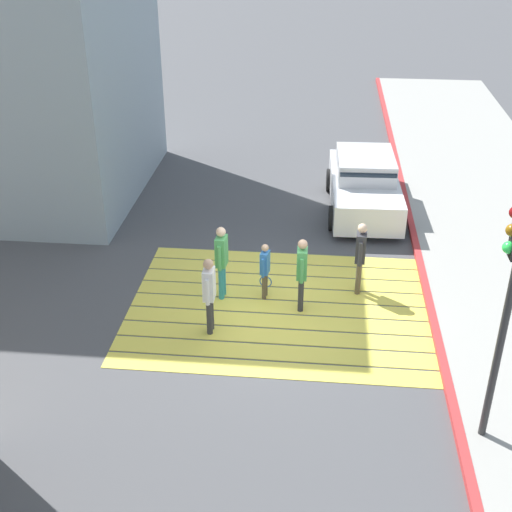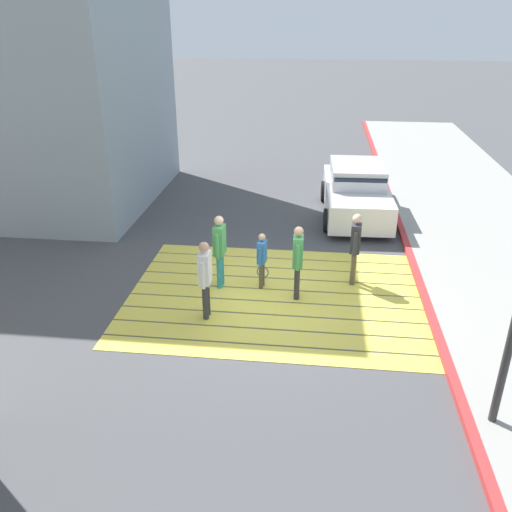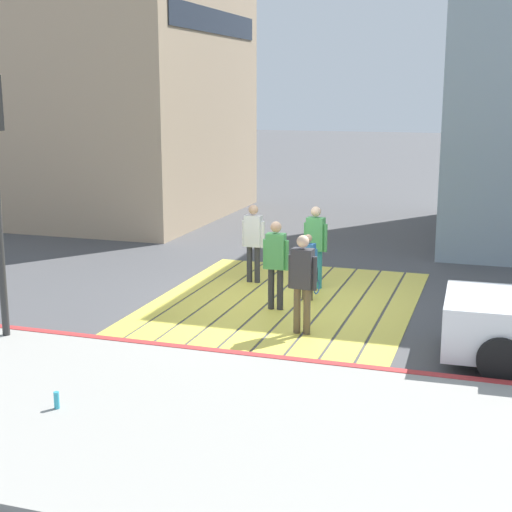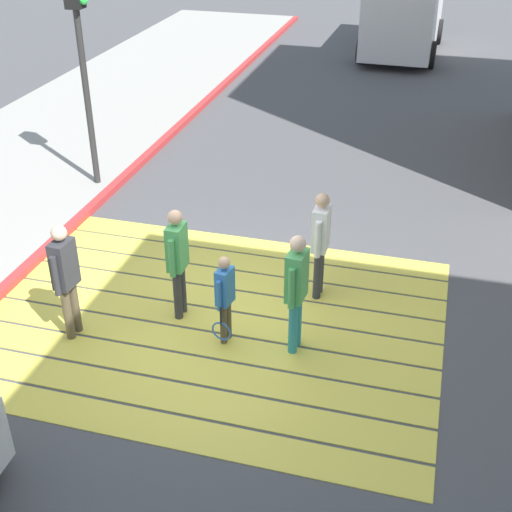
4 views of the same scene
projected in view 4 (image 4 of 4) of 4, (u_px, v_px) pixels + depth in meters
ground_plane at (212, 320)px, 9.87m from camera, size 120.00×120.00×0.00m
crosswalk_stripes at (212, 320)px, 9.86m from camera, size 6.40×4.90×0.01m
curb_painted at (10, 284)px, 10.58m from camera, size 0.16×40.00×0.13m
van_down_street at (405, 12)px, 22.16m from camera, size 2.44×5.24×2.35m
traffic_light_corner at (80, 30)px, 12.19m from camera, size 0.39×0.28×4.24m
pedestrian_adult_lead at (296, 286)px, 8.81m from camera, size 0.25×0.50×1.71m
pedestrian_adult_trailing at (65, 273)px, 9.09m from camera, size 0.24×0.50×1.69m
pedestrian_adult_side at (320, 238)px, 9.94m from camera, size 0.22×0.49×1.68m
pedestrian_teen_behind at (177, 256)px, 9.50m from camera, size 0.22×0.49×1.67m
pedestrian_child_with_racket at (225, 295)px, 9.09m from camera, size 0.28×0.42×1.31m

